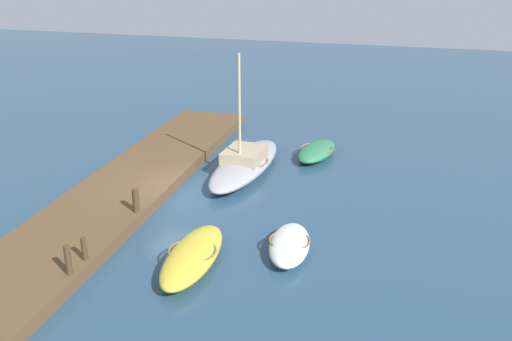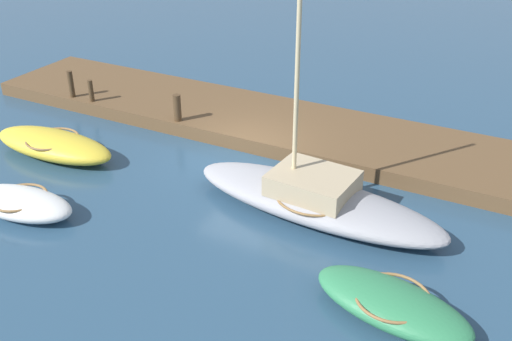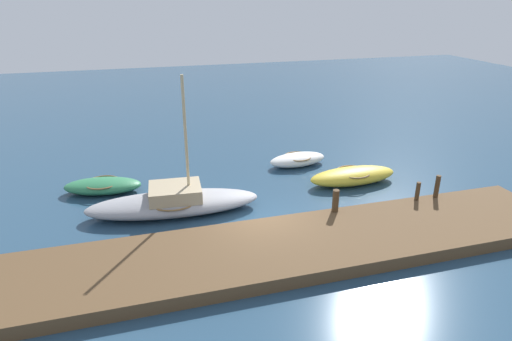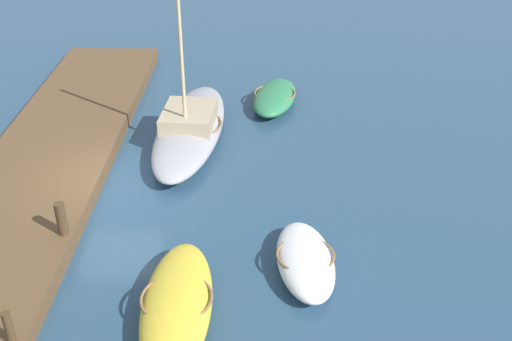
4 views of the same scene
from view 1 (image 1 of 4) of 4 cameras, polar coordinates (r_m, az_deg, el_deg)
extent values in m
plane|color=navy|center=(25.68, -7.50, -2.40)|extent=(84.00, 84.00, 0.00)
cube|color=brown|center=(26.51, -12.16, -1.35)|extent=(22.53, 3.94, 0.48)
ellipsoid|color=gold|center=(20.06, -6.24, -8.33)|extent=(4.49, 1.68, 0.79)
torus|color=olive|center=(19.95, -6.26, -7.79)|extent=(1.70, 1.70, 0.07)
ellipsoid|color=#939399|center=(27.76, -1.07, 0.60)|extent=(7.39, 2.66, 0.82)
torus|color=olive|center=(27.68, -1.08, 1.03)|extent=(2.38, 2.38, 0.07)
cube|color=tan|center=(27.48, -1.16, 1.56)|extent=(2.26, 1.85, 0.57)
cylinder|color=#C6B284|center=(26.26, -1.63, 5.86)|extent=(0.12, 0.12, 5.17)
ellipsoid|color=#2D7A4C|center=(29.91, 5.96, 1.89)|extent=(3.75, 2.17, 0.66)
torus|color=olive|center=(29.85, 5.98, 2.22)|extent=(1.89, 1.89, 0.07)
ellipsoid|color=white|center=(20.78, 3.31, -7.28)|extent=(3.31, 1.74, 0.67)
torus|color=olive|center=(20.69, 3.32, -6.84)|extent=(1.63, 1.63, 0.07)
cylinder|color=#47331E|center=(23.12, -11.69, -2.89)|extent=(0.27, 0.27, 0.94)
cylinder|color=#47331E|center=(20.19, -16.48, -7.35)|extent=(0.18, 0.18, 0.81)
cylinder|color=#47331E|center=(19.46, -17.93, -8.36)|extent=(0.20, 0.20, 1.01)
camera|label=2|loc=(30.38, 26.85, 16.40)|focal=41.91mm
camera|label=3|loc=(35.60, -28.93, 16.43)|focal=30.62mm
camera|label=4|loc=(7.06, -26.74, 19.30)|focal=44.21mm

